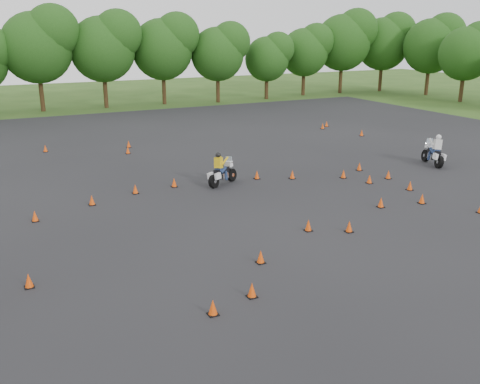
% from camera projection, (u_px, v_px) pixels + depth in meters
% --- Properties ---
extents(ground, '(140.00, 140.00, 0.00)m').
position_uv_depth(ground, '(289.00, 252.00, 19.58)').
color(ground, '#2D5119').
rests_on(ground, ground).
extents(asphalt_pad, '(62.00, 62.00, 0.00)m').
position_uv_depth(asphalt_pad, '(221.00, 205.00, 24.71)').
color(asphalt_pad, black).
rests_on(asphalt_pad, ground).
extents(treeline, '(87.13, 32.75, 10.77)m').
position_uv_depth(treeline, '(135.00, 64.00, 50.40)').
color(treeline, '#1D4513').
rests_on(treeline, ground).
extents(traffic_cones, '(32.76, 33.32, 0.45)m').
position_uv_depth(traffic_cones, '(224.00, 200.00, 24.69)').
color(traffic_cones, '#E54809').
rests_on(traffic_cones, asphalt_pad).
extents(rider_yellow, '(2.30, 1.69, 1.74)m').
position_uv_depth(rider_yellow, '(223.00, 168.00, 27.78)').
color(rider_yellow, gold).
rests_on(rider_yellow, ground).
extents(rider_white, '(1.48, 2.53, 1.86)m').
position_uv_depth(rider_white, '(433.00, 149.00, 31.85)').
color(rider_white, beige).
rests_on(rider_white, ground).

